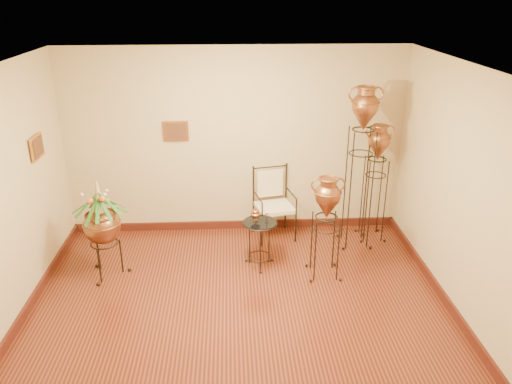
{
  "coord_description": "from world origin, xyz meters",
  "views": [
    {
      "loc": [
        -0.06,
        -4.59,
        3.56
      ],
      "look_at": [
        0.25,
        1.3,
        1.1
      ],
      "focal_mm": 35.0,
      "sensor_mm": 36.0,
      "label": 1
    }
  ],
  "objects_px": {
    "planter_urn": "(102,222)",
    "side_table": "(260,243)",
    "amphora_tall": "(360,167)",
    "armchair": "(274,205)",
    "amphora_mid": "(375,182)"
  },
  "relations": [
    {
      "from": "amphora_tall",
      "to": "armchair",
      "type": "distance_m",
      "value": 1.37
    },
    {
      "from": "amphora_tall",
      "to": "side_table",
      "type": "bearing_deg",
      "value": -158.49
    },
    {
      "from": "planter_urn",
      "to": "side_table",
      "type": "height_order",
      "value": "planter_urn"
    },
    {
      "from": "amphora_mid",
      "to": "planter_urn",
      "type": "height_order",
      "value": "amphora_mid"
    },
    {
      "from": "planter_urn",
      "to": "side_table",
      "type": "bearing_deg",
      "value": 3.71
    },
    {
      "from": "amphora_mid",
      "to": "side_table",
      "type": "distance_m",
      "value": 1.96
    },
    {
      "from": "planter_urn",
      "to": "side_table",
      "type": "xyz_separation_m",
      "value": [
        2.02,
        0.13,
        -0.43
      ]
    },
    {
      "from": "amphora_tall",
      "to": "amphora_mid",
      "type": "height_order",
      "value": "amphora_tall"
    },
    {
      "from": "amphora_tall",
      "to": "side_table",
      "type": "xyz_separation_m",
      "value": [
        -1.44,
        -0.57,
        -0.86
      ]
    },
    {
      "from": "amphora_mid",
      "to": "planter_urn",
      "type": "bearing_deg",
      "value": -166.86
    },
    {
      "from": "side_table",
      "to": "planter_urn",
      "type": "bearing_deg",
      "value": -176.29
    },
    {
      "from": "amphora_tall",
      "to": "armchair",
      "type": "bearing_deg",
      "value": 167.73
    },
    {
      "from": "planter_urn",
      "to": "armchair",
      "type": "xyz_separation_m",
      "value": [
        2.29,
        0.95,
        -0.24
      ]
    },
    {
      "from": "planter_urn",
      "to": "side_table",
      "type": "relative_size",
      "value": 1.66
    },
    {
      "from": "amphora_tall",
      "to": "side_table",
      "type": "distance_m",
      "value": 1.77
    }
  ]
}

